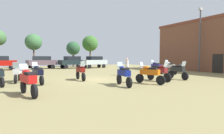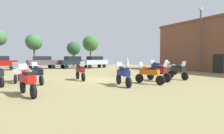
% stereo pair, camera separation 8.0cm
% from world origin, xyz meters
% --- Properties ---
extents(ground_plane, '(44.00, 52.00, 0.02)m').
position_xyz_m(ground_plane, '(0.00, 0.00, 0.01)').
color(ground_plane, '#8B8051').
extents(motorcycle_1, '(0.62, 2.12, 1.48)m').
position_xyz_m(motorcycle_1, '(-0.77, 0.08, 0.74)').
color(motorcycle_1, black).
rests_on(motorcycle_1, ground).
extents(motorcycle_2, '(0.62, 2.26, 1.48)m').
position_xyz_m(motorcycle_2, '(4.12, -3.41, 0.75)').
color(motorcycle_2, black).
rests_on(motorcycle_2, ground).
extents(motorcycle_3, '(0.74, 2.19, 1.45)m').
position_xyz_m(motorcycle_3, '(-4.79, -3.97, 0.74)').
color(motorcycle_3, black).
rests_on(motorcycle_3, ground).
extents(motorcycle_4, '(0.71, 2.19, 1.45)m').
position_xyz_m(motorcycle_4, '(-5.06, 1.33, 0.73)').
color(motorcycle_4, black).
rests_on(motorcycle_4, ground).
extents(motorcycle_5, '(0.69, 2.13, 1.47)m').
position_xyz_m(motorcycle_5, '(0.58, -3.89, 0.74)').
color(motorcycle_5, black).
rests_on(motorcycle_5, ground).
extents(motorcycle_7, '(0.86, 2.12, 1.45)m').
position_xyz_m(motorcycle_7, '(2.54, -4.08, 0.73)').
color(motorcycle_7, black).
rests_on(motorcycle_7, ground).
extents(motorcycle_8, '(0.65, 2.27, 1.51)m').
position_xyz_m(motorcycle_8, '(8.58, 1.43, 0.76)').
color(motorcycle_8, black).
rests_on(motorcycle_8, ground).
extents(motorcycle_9, '(0.67, 2.15, 1.46)m').
position_xyz_m(motorcycle_9, '(-3.92, -0.31, 0.74)').
color(motorcycle_9, black).
rests_on(motorcycle_9, ground).
extents(motorcycle_11, '(0.64, 2.19, 1.47)m').
position_xyz_m(motorcycle_11, '(6.33, -3.34, 0.74)').
color(motorcycle_11, black).
rests_on(motorcycle_11, ground).
extents(motorcycle_12, '(0.69, 2.11, 1.51)m').
position_xyz_m(motorcycle_12, '(9.27, 0.03, 0.76)').
color(motorcycle_12, black).
rests_on(motorcycle_12, ground).
extents(car_2, '(4.54, 2.48, 2.00)m').
position_xyz_m(car_2, '(6.95, 14.29, 1.19)').
color(car_2, black).
rests_on(car_2, ground).
extents(car_3, '(4.54, 2.49, 2.00)m').
position_xyz_m(car_3, '(3.39, 15.31, 1.19)').
color(car_3, black).
rests_on(car_3, ground).
extents(car_4, '(4.54, 2.50, 2.00)m').
position_xyz_m(car_4, '(-1.22, 16.27, 1.19)').
color(car_4, black).
rests_on(car_4, ground).
extents(car_5, '(4.36, 1.96, 2.00)m').
position_xyz_m(car_5, '(-6.85, 15.96, 1.19)').
color(car_5, black).
rests_on(car_5, ground).
extents(person_3, '(0.48, 0.48, 1.72)m').
position_xyz_m(person_3, '(4.39, 1.10, 1.02)').
color(person_3, '#262F46').
rests_on(person_3, ground).
extents(tree_2, '(3.19, 3.19, 6.26)m').
position_xyz_m(tree_2, '(8.59, 19.94, 4.65)').
color(tree_2, brown).
rests_on(tree_2, ground).
extents(tree_3, '(2.63, 2.63, 4.93)m').
position_xyz_m(tree_3, '(5.10, 20.06, 3.59)').
color(tree_3, '#4D4032').
rests_on(tree_3, ground).
extents(tree_5, '(2.71, 2.71, 5.74)m').
position_xyz_m(tree_5, '(-2.06, 18.93, 4.38)').
color(tree_5, brown).
rests_on(tree_5, ground).
extents(lamp_post, '(0.44, 0.24, 7.76)m').
position_xyz_m(lamp_post, '(14.40, -0.00, 4.30)').
color(lamp_post, '#47474C').
rests_on(lamp_post, ground).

